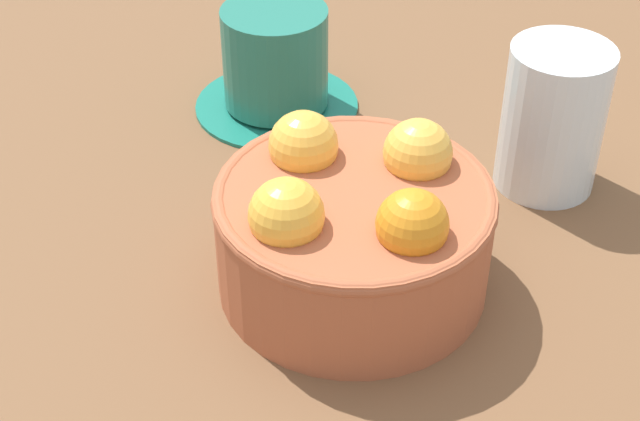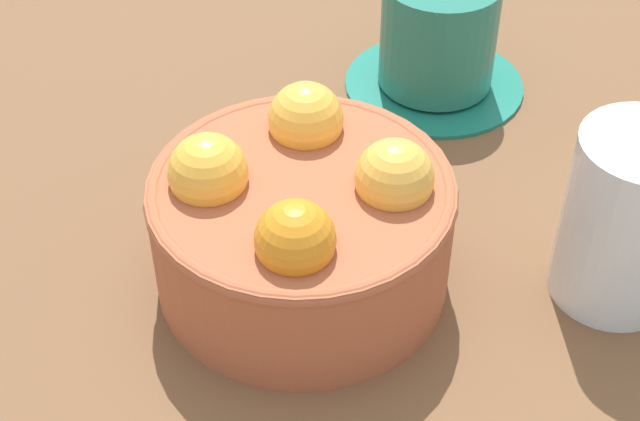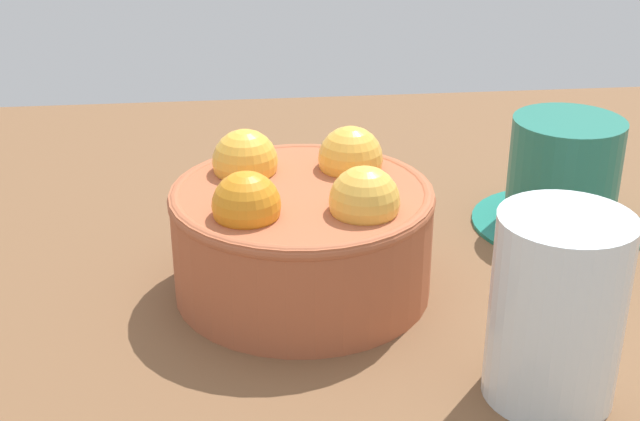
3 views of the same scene
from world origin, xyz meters
TOP-DOWN VIEW (x-y plane):
  - ground_plane at (0.00, 0.00)cm, footprint 151.50×84.18cm
  - terracotta_bowl at (-0.01, -0.02)cm, footprint 17.11×17.11cm
  - coffee_cup at (-20.42, -7.72)cm, footprint 13.13×13.13cm
  - water_glass at (-12.40, 12.89)cm, footprint 7.15×7.15cm

SIDE VIEW (x-z plane):
  - ground_plane at x=0.00cm, z-range -3.71..0.00cm
  - coffee_cup at x=-20.42cm, z-range -0.38..8.15cm
  - terracotta_bowl at x=-0.01cm, z-range -0.57..9.49cm
  - water_glass at x=-12.40cm, z-range 0.00..10.68cm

